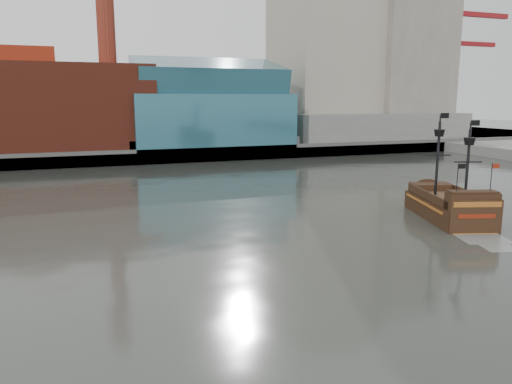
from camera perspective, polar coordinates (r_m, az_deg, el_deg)
name	(u,v)px	position (r m, az deg, el deg)	size (l,w,h in m)	color
ground	(358,289)	(30.88, 11.59, -10.84)	(400.00, 400.00, 0.00)	#292B26
promenade_far	(142,144)	(117.69, -12.89, 5.39)	(220.00, 60.00, 2.00)	slate
seawall	(166,156)	(88.65, -10.29, 4.05)	(220.00, 1.00, 2.60)	#4C4C49
skyline	(167,34)	(111.54, -10.09, 17.35)	(149.00, 45.00, 62.00)	#796448
crane_a	(453,67)	(142.18, 21.62, 13.10)	(22.50, 4.00, 32.25)	slate
crane_b	(454,83)	(155.88, 21.71, 11.50)	(19.10, 4.00, 26.25)	slate
pirate_ship	(449,209)	(50.39, 21.17, -1.81)	(8.37, 14.75, 10.59)	black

